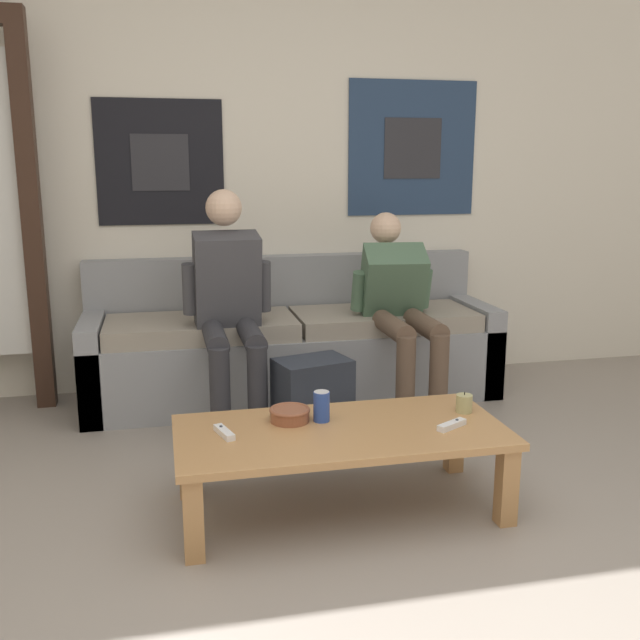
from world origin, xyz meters
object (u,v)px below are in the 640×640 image
at_px(backpack, 314,404).
at_px(pillar_candle, 464,403).
at_px(ceramic_bowl, 290,414).
at_px(drink_can_blue, 322,406).
at_px(game_controller_near_right, 224,432).
at_px(game_controller_near_left, 452,425).
at_px(person_seated_adult, 229,301).
at_px(person_seated_teen, 400,304).
at_px(coffee_table, 341,441).
at_px(couch, 292,348).

height_order(backpack, pillar_candle, same).
xyz_separation_m(ceramic_bowl, drink_can_blue, (0.13, -0.02, 0.03)).
bearing_deg(game_controller_near_right, game_controller_near_left, -7.59).
bearing_deg(backpack, game_controller_near_left, -63.61).
distance_m(person_seated_adult, person_seated_teen, 0.94).
height_order(coffee_table, person_seated_teen, person_seated_teen).
bearing_deg(coffee_table, drink_can_blue, 118.96).
relative_size(couch, game_controller_near_right, 16.07).
relative_size(coffee_table, game_controller_near_right, 8.73).
relative_size(person_seated_teen, game_controller_near_right, 7.33).
xyz_separation_m(person_seated_adult, game_controller_near_left, (0.75, -1.17, -0.31)).
bearing_deg(couch, ceramic_bowl, -100.90).
distance_m(couch, game_controller_near_left, 1.60).
distance_m(coffee_table, ceramic_bowl, 0.23).
bearing_deg(backpack, person_seated_teen, 36.15).
distance_m(pillar_candle, drink_can_blue, 0.60).
bearing_deg(drink_can_blue, pillar_candle, -2.70).
relative_size(person_seated_adult, backpack, 2.85).
height_order(couch, person_seated_adult, person_seated_adult).
relative_size(person_seated_adult, game_controller_near_left, 8.61).
xyz_separation_m(drink_can_blue, game_controller_near_right, (-0.40, -0.07, -0.05)).
height_order(couch, game_controller_near_right, couch).
bearing_deg(backpack, game_controller_near_right, -126.62).
height_order(drink_can_blue, game_controller_near_right, drink_can_blue).
distance_m(person_seated_teen, backpack, 0.82).
distance_m(couch, person_seated_teen, 0.72).
xyz_separation_m(backpack, ceramic_bowl, (-0.22, -0.57, 0.17)).
xyz_separation_m(person_seated_teen, pillar_candle, (-0.07, -1.04, -0.22)).
xyz_separation_m(backpack, game_controller_near_right, (-0.49, -0.66, 0.15)).
distance_m(person_seated_teen, drink_can_blue, 1.23).
bearing_deg(game_controller_near_right, drink_can_blue, 10.18).
relative_size(drink_can_blue, game_controller_near_left, 0.87).
distance_m(coffee_table, pillar_candle, 0.56).
relative_size(couch, ceramic_bowl, 14.31).
relative_size(coffee_table, ceramic_bowl, 7.78).
relative_size(person_seated_teen, ceramic_bowl, 6.53).
height_order(person_seated_teen, drink_can_blue, person_seated_teen).
distance_m(person_seated_teen, pillar_candle, 1.07).
bearing_deg(coffee_table, backpack, 86.74).
xyz_separation_m(couch, ceramic_bowl, (-0.26, -1.34, 0.09)).
bearing_deg(person_seated_teen, person_seated_adult, -177.92).
bearing_deg(person_seated_teen, coffee_table, -119.03).
xyz_separation_m(drink_can_blue, game_controller_near_left, (0.48, -0.19, -0.05)).
relative_size(person_seated_teen, game_controller_near_left, 7.60).
relative_size(couch, person_seated_teen, 2.19).
relative_size(pillar_candle, game_controller_near_right, 0.59).
xyz_separation_m(person_seated_teen, ceramic_bowl, (-0.80, -0.99, -0.23)).
xyz_separation_m(ceramic_bowl, pillar_candle, (0.73, -0.05, 0.01)).
distance_m(person_seated_adult, drink_can_blue, 1.05).
relative_size(backpack, pillar_candle, 4.94).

